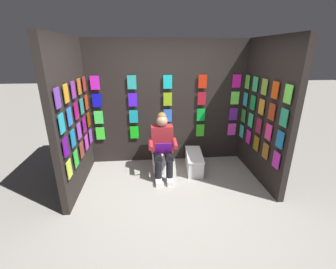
# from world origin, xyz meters

# --- Properties ---
(ground_plane) EXTENTS (30.00, 30.00, 0.00)m
(ground_plane) POSITION_xyz_m (0.00, 0.00, 0.00)
(ground_plane) COLOR gray
(display_wall_back) EXTENTS (3.25, 0.14, 2.46)m
(display_wall_back) POSITION_xyz_m (0.00, -1.73, 1.23)
(display_wall_back) COLOR black
(display_wall_back) RESTS_ON ground
(display_wall_left) EXTENTS (0.14, 1.68, 2.46)m
(display_wall_left) POSITION_xyz_m (-1.62, -0.84, 1.23)
(display_wall_left) COLOR black
(display_wall_left) RESTS_ON ground
(display_wall_right) EXTENTS (0.14, 1.68, 2.46)m
(display_wall_right) POSITION_xyz_m (1.62, -0.84, 1.23)
(display_wall_right) COLOR black
(display_wall_right) RESTS_ON ground
(toilet) EXTENTS (0.41, 0.56, 0.77)m
(toilet) POSITION_xyz_m (0.15, -1.26, 0.33)
(toilet) COLOR white
(toilet) RESTS_ON ground
(person_reading) EXTENTS (0.53, 0.68, 1.19)m
(person_reading) POSITION_xyz_m (0.15, -1.03, 0.60)
(person_reading) COLOR maroon
(person_reading) RESTS_ON ground
(comic_longbox_near) EXTENTS (0.37, 0.82, 0.34)m
(comic_longbox_near) POSITION_xyz_m (-0.48, -1.18, 0.17)
(comic_longbox_near) COLOR silver
(comic_longbox_near) RESTS_ON ground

